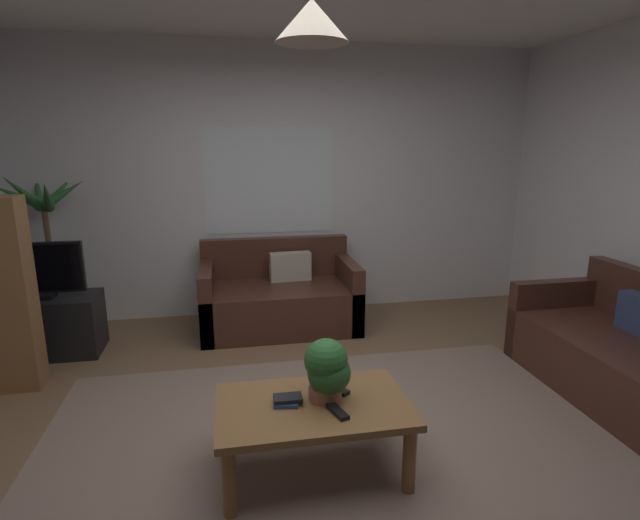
# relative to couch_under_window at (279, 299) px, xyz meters

# --- Properties ---
(floor) EXTENTS (5.30, 4.83, 0.02)m
(floor) POSITION_rel_couch_under_window_xyz_m (0.09, -1.94, -0.29)
(floor) COLOR brown
(floor) RESTS_ON ground
(rug) EXTENTS (3.44, 2.66, 0.01)m
(rug) POSITION_rel_couch_under_window_xyz_m (0.09, -2.14, -0.27)
(rug) COLOR gray
(rug) RESTS_ON ground
(wall_back) EXTENTS (5.42, 0.06, 2.70)m
(wall_back) POSITION_rel_couch_under_window_xyz_m (0.09, 0.51, 1.07)
(wall_back) COLOR silver
(wall_back) RESTS_ON ground
(window_pane) EXTENTS (1.28, 0.01, 1.05)m
(window_pane) POSITION_rel_couch_under_window_xyz_m (-0.03, 0.48, 1.09)
(window_pane) COLOR white
(couch_under_window) EXTENTS (1.46, 0.83, 0.82)m
(couch_under_window) POSITION_rel_couch_under_window_xyz_m (0.00, 0.00, 0.00)
(couch_under_window) COLOR #47281E
(couch_under_window) RESTS_ON ground
(couch_right_side) EXTENTS (0.83, 1.52, 0.82)m
(couch_right_side) POSITION_rel_couch_under_window_xyz_m (2.26, -1.75, -0.00)
(couch_right_side) COLOR #47281E
(couch_right_side) RESTS_ON ground
(coffee_table) EXTENTS (1.02, 0.63, 0.41)m
(coffee_table) POSITION_rel_couch_under_window_xyz_m (-0.06, -2.20, 0.07)
(coffee_table) COLOR olive
(coffee_table) RESTS_ON ground
(book_on_table_0) EXTENTS (0.14, 0.12, 0.02)m
(book_on_table_0) POSITION_rel_couch_under_window_xyz_m (-0.20, -2.18, 0.14)
(book_on_table_0) COLOR #2D4C8C
(book_on_table_0) RESTS_ON coffee_table
(book_on_table_1) EXTENTS (0.15, 0.09, 0.02)m
(book_on_table_1) POSITION_rel_couch_under_window_xyz_m (-0.19, -2.18, 0.16)
(book_on_table_1) COLOR black
(book_on_table_1) RESTS_ON coffee_table
(remote_on_table_0) EXTENTS (0.10, 0.17, 0.02)m
(remote_on_table_0) POSITION_rel_couch_under_window_xyz_m (0.05, -2.32, 0.14)
(remote_on_table_0) COLOR black
(remote_on_table_0) RESTS_ON coffee_table
(remote_on_table_1) EXTENTS (0.13, 0.16, 0.02)m
(remote_on_table_1) POSITION_rel_couch_under_window_xyz_m (0.10, -2.09, 0.14)
(remote_on_table_1) COLOR black
(remote_on_table_1) RESTS_ON coffee_table
(potted_plant_on_table) EXTENTS (0.25, 0.24, 0.35)m
(potted_plant_on_table) POSITION_rel_couch_under_window_xyz_m (0.02, -2.18, 0.31)
(potted_plant_on_table) COLOR #B77051
(potted_plant_on_table) RESTS_ON coffee_table
(tv_stand) EXTENTS (0.90, 0.44, 0.50)m
(tv_stand) POSITION_rel_couch_under_window_xyz_m (-2.01, -0.27, -0.03)
(tv_stand) COLOR black
(tv_stand) RESTS_ON ground
(tv) EXTENTS (0.74, 0.16, 0.47)m
(tv) POSITION_rel_couch_under_window_xyz_m (-2.01, -0.29, 0.46)
(tv) COLOR black
(tv) RESTS_ON tv_stand
(potted_palm_corner) EXTENTS (0.82, 0.86, 1.54)m
(potted_palm_corner) POSITION_rel_couch_under_window_xyz_m (-2.06, 0.22, 0.43)
(potted_palm_corner) COLOR beige
(potted_palm_corner) RESTS_ON ground
(pendant_lamp) EXTENTS (0.33, 0.33, 0.52)m
(pendant_lamp) POSITION_rel_couch_under_window_xyz_m (-0.06, -2.20, 2.00)
(pendant_lamp) COLOR black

